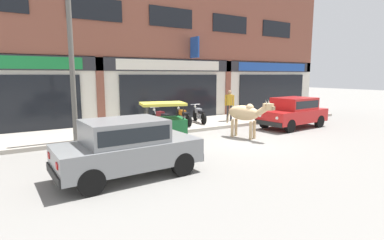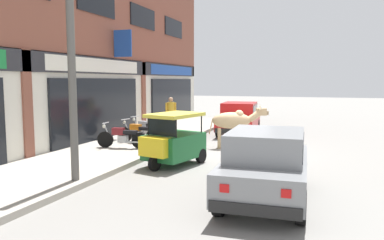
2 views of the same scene
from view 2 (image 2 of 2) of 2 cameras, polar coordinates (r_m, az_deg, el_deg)
name	(u,v)px [view 2 (image 2 of 2)]	position (r m, az deg, el deg)	size (l,w,h in m)	color
ground_plane	(234,151)	(13.31, 6.40, -4.68)	(90.00, 90.00, 0.00)	gray
sidewalk	(137,143)	(14.63, -8.45, -3.44)	(19.00, 3.29, 0.15)	#A8A093
shop_building	(91,32)	(15.53, -15.08, 12.86)	(23.00, 1.40, 9.17)	brown
cow	(234,121)	(13.68, 6.43, -0.13)	(0.97, 2.09, 1.61)	tan
car_0	(239,117)	(17.28, 7.19, 0.51)	(3.70, 1.84, 1.46)	black
car_1	(266,162)	(7.83, 11.20, -6.27)	(3.67, 1.74, 1.46)	black
auto_rickshaw	(173,143)	(10.89, -2.97, -3.52)	(2.14, 1.55, 1.52)	black
motorcycle_0	(122,137)	(13.09, -10.59, -2.56)	(0.54, 1.80, 0.88)	black
motorcycle_1	(139,133)	(14.04, -8.12, -1.94)	(0.57, 1.81, 0.88)	black
motorcycle_2	(146,129)	(15.06, -6.95, -1.39)	(0.67, 1.78, 0.88)	black
pedestrian	(171,111)	(16.33, -3.24, 1.34)	(0.37, 0.39, 1.60)	#2D2D33
utility_pole	(71,55)	(9.01, -17.91, 9.35)	(0.18, 0.18, 5.78)	#595651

